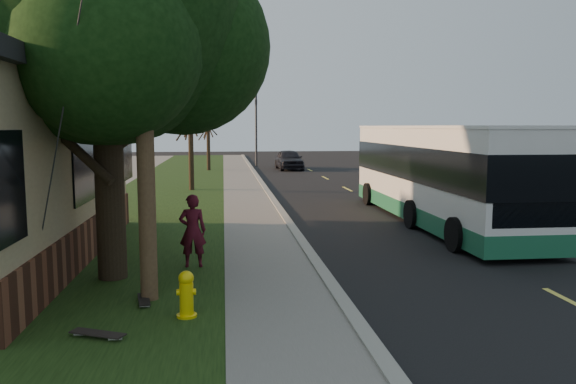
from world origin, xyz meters
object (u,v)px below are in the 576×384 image
Objects in this scene: bare_tree_far at (208,142)px; leafy_tree at (107,15)px; transit_bus at (439,171)px; skateboarder at (193,231)px; bare_tree_near at (191,146)px; utility_pole at (141,29)px; skateboard_spare at (98,334)px; dumpster at (18,214)px; skateboard_main at (144,300)px; fire_hydrant at (186,294)px; traffic_signal at (256,125)px; distant_car at (289,159)px.

leafy_tree is at bearing -92.45° from bare_tree_far.
skateboarder is (-7.44, -5.11, -0.79)m from transit_bus.
bare_tree_near is 12.01m from bare_tree_far.
utility_pole is 5.81× the size of skateboarder.
bare_tree_near is 5.14× the size of skateboard_spare.
skateboard_main is at bearing -57.39° from dumpster.
transit_bus is (7.37, 8.31, 1.20)m from fire_hydrant.
fire_hydrant is 0.13× the size of traffic_signal.
leafy_tree reaches higher than skateboarder.
skateboard_main is at bearing 74.63° from skateboard_spare.
distant_car is (10.34, 23.17, 0.10)m from dumpster.
dumpster is at bearing -116.20° from distant_car.
dumpster is (-12.49, -0.72, -1.02)m from transit_bus.
bare_tree_far is 2.58× the size of skateboarder.
bare_tree_near is 1.07× the size of bare_tree_far.
transit_bus reaches higher than skateboard_spare.
utility_pole is 4.42m from skateboarder.
leafy_tree reaches higher than distant_car.
traffic_signal reaches higher than bare_tree_far.
transit_bus is at bearing -80.56° from traffic_signal.
leafy_tree is 15.66m from bare_tree_near.
leafy_tree is at bearing 113.40° from skateboard_main.
leafy_tree reaches higher than dumpster.
traffic_signal is 27.77m from dumpster.
distant_car is at bearing 95.47° from transit_bus.
dumpster is at bearing 123.75° from utility_pole.
traffic_signal reaches higher than dumpster.
bare_tree_far is 5.40× the size of skateboard_main.
leafy_tree is at bearing 19.42° from skateboarder.
bare_tree_far reaches higher than skateboard_main.
fire_hydrant is 11.17m from transit_bus.
traffic_signal reaches higher than transit_bus.
fire_hydrant is 18.10m from bare_tree_near.
skateboard_main is (0.13, -17.20, -2.03)m from bare_tree_near.
bare_tree_near is (-0.90, 18.00, 1.72)m from fire_hydrant.
fire_hydrant is 5.65m from leafy_tree.
fire_hydrant is 0.18× the size of bare_tree_far.
bare_tree_near is at bearing 92.86° from fire_hydrant.
traffic_signal is 35.15m from skateboard_spare.
fire_hydrant is at bearing -59.33° from leafy_tree.
utility_pole is 1.65× the size of traffic_signal.
bare_tree_far is 5.82m from distant_car.
leafy_tree is 1.94× the size of bare_tree_far.
fire_hydrant is 0.07× the size of transit_bus.
distant_car is (6.79, 28.11, -4.45)m from leafy_tree.
transit_bus is at bearing 48.41° from fire_hydrant.
skateboard_main is at bearing 133.90° from fire_hydrant.
dumpster is (-5.05, 4.39, -0.23)m from skateboarder.
skateboarder is 0.37× the size of distant_car.
skateboard_main is at bearing -137.34° from transit_bus.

